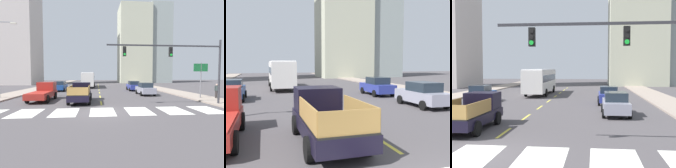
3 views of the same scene
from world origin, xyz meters
TOP-DOWN VIEW (x-y plane):
  - ground_plane at (0.00, 0.00)m, footprint 160.00×160.00m
  - sidewalk_right at (12.04, 18.00)m, footprint 3.54×110.00m
  - crosswalk_stripe_3 at (0.00, 0.00)m, footprint 1.88×3.04m
  - crosswalk_stripe_4 at (2.79, 0.00)m, footprint 1.88×3.04m
  - crosswalk_stripe_5 at (5.59, 0.00)m, footprint 1.88×3.04m
  - lane_dash_0 at (0.00, 4.00)m, footprint 0.16×2.40m
  - lane_dash_1 at (0.00, 9.00)m, footprint 0.16×2.40m
  - lane_dash_2 at (0.00, 14.00)m, footprint 0.16×2.40m
  - lane_dash_3 at (0.00, 19.00)m, footprint 0.16×2.40m
  - lane_dash_4 at (0.00, 24.00)m, footprint 0.16×2.40m
  - lane_dash_5 at (0.00, 29.00)m, footprint 0.16×2.40m
  - lane_dash_6 at (0.00, 34.00)m, footprint 0.16×2.40m
  - lane_dash_7 at (0.00, 39.00)m, footprint 0.16×2.40m
  - pickup_stakebed at (-2.08, 5.08)m, footprint 2.18×5.20m
  - city_bus at (-2.26, 26.24)m, footprint 2.72×10.80m
  - sedan_near_left at (-6.76, 17.41)m, footprint 2.02×4.40m
  - sedan_far at (6.34, 10.43)m, footprint 2.02×4.40m
  - sedan_mid at (6.12, 17.11)m, footprint 2.02×4.40m
  - traffic_signal_gantry at (7.42, 1.99)m, footprint 10.53×0.27m
  - block_mid_right at (13.08, 48.76)m, footprint 10.86×10.23m

SIDE VIEW (x-z plane):
  - ground_plane at x=0.00m, z-range 0.00..0.00m
  - lane_dash_0 at x=0.00m, z-range 0.00..0.01m
  - lane_dash_1 at x=0.00m, z-range 0.00..0.01m
  - lane_dash_2 at x=0.00m, z-range 0.00..0.01m
  - lane_dash_3 at x=0.00m, z-range 0.00..0.01m
  - lane_dash_4 at x=0.00m, z-range 0.00..0.01m
  - lane_dash_5 at x=0.00m, z-range 0.00..0.01m
  - lane_dash_6 at x=0.00m, z-range 0.00..0.01m
  - lane_dash_7 at x=0.00m, z-range 0.00..0.01m
  - crosswalk_stripe_3 at x=0.00m, z-range 0.00..0.01m
  - crosswalk_stripe_4 at x=2.79m, z-range 0.00..0.01m
  - crosswalk_stripe_5 at x=5.59m, z-range 0.00..0.01m
  - sidewalk_right at x=12.04m, z-range 0.00..0.15m
  - sedan_near_left at x=-6.76m, z-range 0.00..1.72m
  - sedan_far at x=6.34m, z-range 0.00..1.72m
  - sedan_mid at x=6.12m, z-range 0.00..1.72m
  - pickup_stakebed at x=-2.08m, z-range -0.04..1.92m
  - city_bus at x=-2.26m, z-range 0.29..3.61m
  - traffic_signal_gantry at x=7.42m, z-range 1.26..7.26m
  - block_mid_right at x=13.08m, z-range 0.00..27.05m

